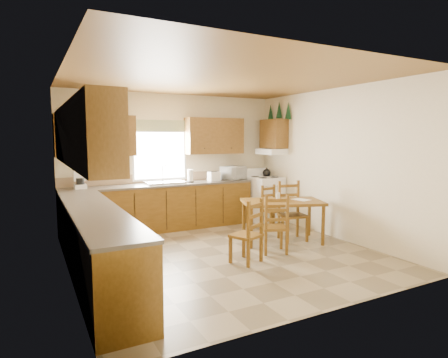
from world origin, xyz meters
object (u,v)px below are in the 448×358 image
dining_table (282,221)px  chair_near_right (274,223)px  chair_near_left (246,231)px  stove (264,199)px  chair_far_right (272,207)px  microwave (233,173)px  chair_far_left (293,211)px

dining_table → chair_near_right: size_ratio=1.45×
chair_near_left → chair_near_right: chair_near_right is taller
stove → dining_table: 1.66m
chair_near_right → chair_far_right: (0.90, 1.32, -0.04)m
stove → chair_far_right: bearing=-114.6°
dining_table → microwave: bearing=109.6°
chair_near_right → chair_far_left: chair_far_left is taller
microwave → stove: bearing=-45.2°
stove → chair_near_left: size_ratio=1.01×
microwave → chair_near_right: 2.37m
dining_table → chair_near_left: chair_near_left is taller
stove → microwave: 0.90m
chair_far_left → chair_near_left: bearing=-143.9°
stove → dining_table: bearing=-117.1°
chair_far_left → chair_far_right: chair_far_left is taller
stove → chair_near_right: bearing=-124.0°
dining_table → chair_near_right: chair_near_right is taller
stove → chair_far_right: 0.70m
chair_far_right → chair_near_right: bearing=-128.1°
microwave → dining_table: bearing=-112.9°
stove → chair_near_left: bearing=-133.2°
chair_near_right → dining_table: bearing=-116.7°
chair_near_left → chair_near_right: (0.64, 0.20, 0.00)m
chair_far_left → chair_far_right: bearing=89.4°
chair_near_left → chair_far_right: (1.54, 1.52, -0.04)m
stove → chair_far_left: 1.60m
dining_table → chair_near_left: bearing=-129.8°
microwave → chair_near_left: (-1.15, -2.44, -0.59)m
chair_near_right → stove: bearing=-99.3°
stove → dining_table: stove is taller
stove → chair_far_left: chair_far_left is taller
microwave → chair_near_left: microwave is taller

